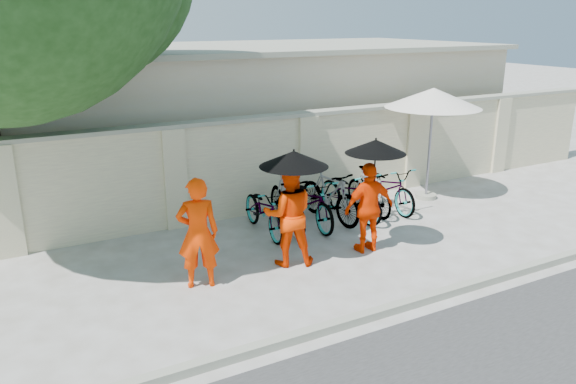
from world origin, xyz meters
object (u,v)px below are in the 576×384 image
patio_umbrella (433,99)px  monk_left (198,233)px  monk_right (369,208)px  monk_center (289,214)px

patio_umbrella → monk_left: bearing=-164.1°
monk_right → patio_umbrella: patio_umbrella is taller
monk_center → monk_right: size_ratio=1.08×
monk_left → monk_right: 3.13m
monk_center → patio_umbrella: patio_umbrella is taller
monk_right → patio_umbrella: bearing=-144.1°
monk_right → patio_umbrella: size_ratio=0.64×
monk_left → patio_umbrella: patio_umbrella is taller
monk_right → patio_umbrella: (3.05, 1.88, 1.48)m
monk_left → monk_right: monk_left is taller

